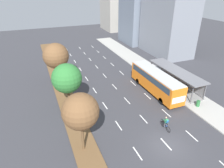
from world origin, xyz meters
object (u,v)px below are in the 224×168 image
at_px(bus_shelter, 177,76).
at_px(median_tree_third, 56,56).
at_px(median_tree_second, 67,78).
at_px(trash_bin, 198,103).
at_px(median_tree_nearest, 80,112).
at_px(cyclist, 166,124).
at_px(bus, 156,80).

height_order(bus_shelter, median_tree_third, median_tree_third).
height_order(median_tree_second, trash_bin, median_tree_second).
relative_size(median_tree_nearest, median_tree_second, 1.03).
bearing_deg(cyclist, median_tree_third, 118.84).
relative_size(cyclist, median_tree_nearest, 0.28).
bearing_deg(median_tree_third, trash_bin, -42.51).
xyz_separation_m(median_tree_nearest, trash_bin, (16.92, 1.82, -4.21)).
bearing_deg(bus, median_tree_third, 145.42).
bearing_deg(bus_shelter, median_tree_third, 153.16).
xyz_separation_m(bus, median_tree_second, (-13.44, 0.76, 2.35)).
distance_m(cyclist, trash_bin, 7.41).
distance_m(bus_shelter, median_tree_nearest, 19.98).
height_order(bus_shelter, median_tree_nearest, median_tree_nearest).
height_order(bus_shelter, median_tree_second, median_tree_second).
bearing_deg(trash_bin, cyclist, -161.85).
bearing_deg(median_tree_second, bus, -3.24).
relative_size(bus, median_tree_nearest, 1.74).
height_order(bus, trash_bin, bus).
distance_m(cyclist, median_tree_nearest, 10.67).
distance_m(bus, median_tree_third, 16.73).
bearing_deg(median_tree_second, median_tree_nearest, -91.88).
bearing_deg(median_tree_nearest, bus_shelter, 24.41).
distance_m(median_tree_nearest, median_tree_second, 8.62).
bearing_deg(bus_shelter, cyclist, -133.19).
bearing_deg(cyclist, median_tree_second, 136.54).
relative_size(median_tree_second, trash_bin, 7.41).
xyz_separation_m(median_tree_third, trash_bin, (16.79, -15.39, -4.23)).
relative_size(median_tree_third, trash_bin, 8.02).
relative_size(cyclist, median_tree_second, 0.29).
bearing_deg(median_tree_second, cyclist, -43.46).
distance_m(cyclist, median_tree_third, 20.59).
relative_size(cyclist, trash_bin, 2.14).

